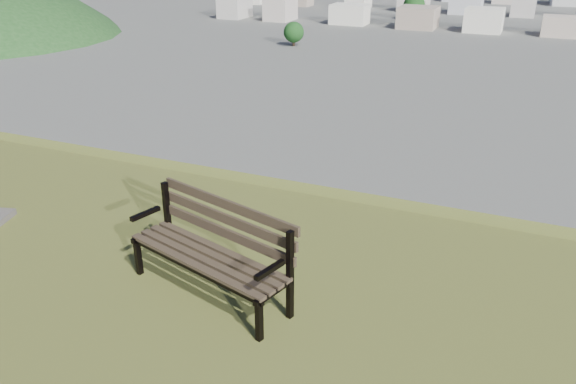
% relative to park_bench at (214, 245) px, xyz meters
% --- Properties ---
extents(park_bench, '(1.87, 1.04, 0.94)m').
position_rel_park_bench_xyz_m(park_bench, '(0.00, 0.00, 0.00)').
color(park_bench, '#3D3123').
rests_on(park_bench, hilltop_mesa).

